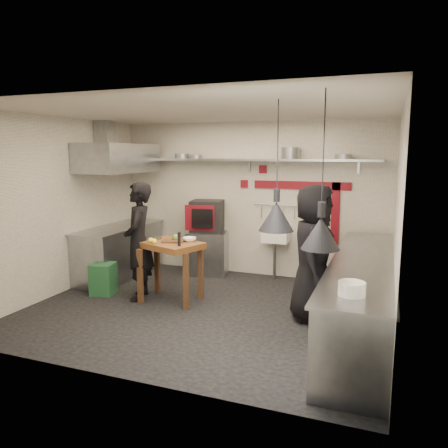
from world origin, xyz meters
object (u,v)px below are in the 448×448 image
(green_bin, at_px, (103,279))
(chef_left, at_px, (139,241))
(oven_stand, at_px, (208,252))
(combi_oven, at_px, (207,216))
(prep_table, at_px, (171,272))
(chef_right, at_px, (313,253))

(green_bin, height_order, chef_left, chef_left)
(green_bin, bearing_deg, oven_stand, 57.92)
(oven_stand, height_order, combi_oven, combi_oven)
(prep_table, bearing_deg, combi_oven, 113.59)
(chef_right, bearing_deg, chef_left, 88.79)
(green_bin, xyz_separation_m, prep_table, (1.17, 0.09, 0.21))
(oven_stand, distance_m, green_bin, 2.06)
(combi_oven, xyz_separation_m, green_bin, (-1.08, -1.72, -0.84))
(combi_oven, relative_size, chef_right, 0.32)
(chef_right, bearing_deg, green_bin, 88.96)
(green_bin, relative_size, chef_left, 0.28)
(oven_stand, height_order, chef_left, chef_left)
(oven_stand, xyz_separation_m, green_bin, (-1.09, -1.74, -0.15))
(oven_stand, height_order, chef_right, chef_right)
(oven_stand, xyz_separation_m, combi_oven, (-0.01, -0.02, 0.69))
(green_bin, distance_m, prep_table, 1.19)
(chef_left, bearing_deg, oven_stand, 143.89)
(oven_stand, bearing_deg, chef_left, -115.71)
(oven_stand, bearing_deg, prep_table, -98.85)
(prep_table, xyz_separation_m, chef_right, (2.13, 0.02, 0.46))
(combi_oven, distance_m, chef_right, 2.74)
(green_bin, height_order, chef_right, chef_right)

